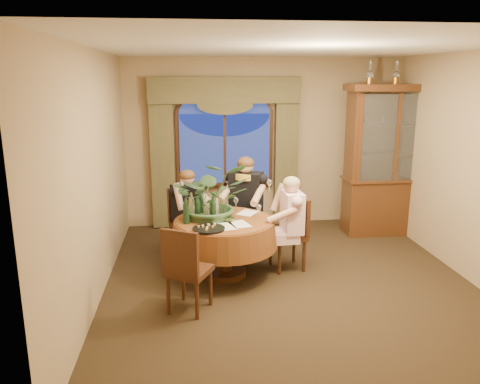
{
  "coord_description": "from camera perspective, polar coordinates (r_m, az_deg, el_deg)",
  "views": [
    {
      "loc": [
        -1.19,
        -5.28,
        2.49
      ],
      "look_at": [
        -0.58,
        0.3,
        1.1
      ],
      "focal_mm": 35.0,
      "sensor_mm": 36.0,
      "label": 1
    }
  ],
  "objects": [
    {
      "name": "olive_bowl",
      "position": [
        5.78,
        -1.33,
        -3.38
      ],
      "size": [
        0.14,
        0.14,
        0.04
      ],
      "primitive_type": "imported",
      "color": "#4E5B31",
      "rests_on": "dining_table"
    },
    {
      "name": "drapery_left",
      "position": [
        7.78,
        -9.42,
        4.01
      ],
      "size": [
        0.38,
        0.14,
        2.32
      ],
      "primitive_type": "cube",
      "color": "#4A4425",
      "rests_on": "floor"
    },
    {
      "name": "person_back",
      "position": [
        6.54,
        -6.43,
        -2.69
      ],
      "size": [
        0.61,
        0.6,
        1.26
      ],
      "primitive_type": null,
      "rotation": [
        0.0,
        0.0,
        -2.55
      ],
      "color": "black",
      "rests_on": "floor"
    },
    {
      "name": "oil_lamp_center",
      "position": [
        7.71,
        18.5,
        13.64
      ],
      "size": [
        0.11,
        0.11,
        0.34
      ],
      "primitive_type": null,
      "color": "#A5722D",
      "rests_on": "china_cabinet"
    },
    {
      "name": "china_cabinet",
      "position": [
        7.82,
        17.75,
        3.65
      ],
      "size": [
        1.47,
        0.58,
        2.38
      ],
      "primitive_type": "cube",
      "color": "#3E2010",
      "rests_on": "floor"
    },
    {
      "name": "wine_glass_person_scarf",
      "position": [
        6.23,
        -0.49,
        -1.45
      ],
      "size": [
        0.07,
        0.07,
        0.18
      ],
      "primitive_type": null,
      "color": "silver",
      "rests_on": "dining_table"
    },
    {
      "name": "oil_lamp_right",
      "position": [
        7.89,
        21.32,
        13.4
      ],
      "size": [
        0.11,
        0.11,
        0.34
      ],
      "primitive_type": null,
      "color": "#A5722D",
      "rests_on": "china_cabinet"
    },
    {
      "name": "swag_valance",
      "position": [
        7.66,
        -1.86,
        12.31
      ],
      "size": [
        2.45,
        0.16,
        0.42
      ],
      "primitive_type": null,
      "color": "#4A4425",
      "rests_on": "wall_back"
    },
    {
      "name": "floor",
      "position": [
        5.96,
        5.98,
        -10.88
      ],
      "size": [
        5.0,
        5.0,
        0.0
      ],
      "primitive_type": "plane",
      "color": "black",
      "rests_on": "ground"
    },
    {
      "name": "wine_glass_person_pink",
      "position": [
        5.91,
        2.31,
        -2.33
      ],
      "size": [
        0.07,
        0.07,
        0.18
      ],
      "primitive_type": null,
      "color": "silver",
      "rests_on": "dining_table"
    },
    {
      "name": "wine_bottle_4",
      "position": [
        5.9,
        -5.93,
        -1.67
      ],
      "size": [
        0.07,
        0.07,
        0.33
      ],
      "primitive_type": "cylinder",
      "color": "tan",
      "rests_on": "dining_table"
    },
    {
      "name": "centerpiece_plant",
      "position": [
        5.83,
        -3.44,
        2.81
      ],
      "size": [
        0.97,
        1.08,
        0.84
      ],
      "primitive_type": "imported",
      "color": "#385B34",
      "rests_on": "dining_table"
    },
    {
      "name": "wall_back",
      "position": [
        7.95,
        2.44,
        5.99
      ],
      "size": [
        4.5,
        0.0,
        4.5
      ],
      "primitive_type": "plane",
      "rotation": [
        1.57,
        0.0,
        0.0
      ],
      "color": "#9B805C",
      "rests_on": "ground"
    },
    {
      "name": "wine_bottle_2",
      "position": [
        5.73,
        -3.3,
        -2.09
      ],
      "size": [
        0.07,
        0.07,
        0.33
      ],
      "primitive_type": "cylinder",
      "color": "black",
      "rests_on": "dining_table"
    },
    {
      "name": "wall_right",
      "position": [
        6.4,
        26.45,
        2.63
      ],
      "size": [
        0.0,
        5.0,
        5.0
      ],
      "primitive_type": "plane",
      "rotation": [
        1.57,
        0.0,
        -1.57
      ],
      "color": "#9B805C",
      "rests_on": "ground"
    },
    {
      "name": "tasting_paper_0",
      "position": [
        5.67,
        -0.08,
        -3.94
      ],
      "size": [
        0.29,
        0.35,
        0.0
      ],
      "primitive_type": "cube",
      "rotation": [
        0.0,
        0.0,
        0.3
      ],
      "color": "white",
      "rests_on": "dining_table"
    },
    {
      "name": "person_scarf",
      "position": [
        6.65,
        0.73,
        -1.64
      ],
      "size": [
        0.66,
        0.64,
        1.42
      ],
      "primitive_type": null,
      "rotation": [
        0.0,
        0.0,
        -3.59
      ],
      "color": "black",
      "rests_on": "floor"
    },
    {
      "name": "wine_bottle_1",
      "position": [
        5.82,
        -4.16,
        -1.84
      ],
      "size": [
        0.07,
        0.07,
        0.33
      ],
      "primitive_type": "cylinder",
      "color": "tan",
      "rests_on": "dining_table"
    },
    {
      "name": "wine_bottle_3",
      "position": [
        5.77,
        -5.2,
        -1.99
      ],
      "size": [
        0.07,
        0.07,
        0.33
      ],
      "primitive_type": "cylinder",
      "color": "black",
      "rests_on": "dining_table"
    },
    {
      "name": "cheese_platter",
      "position": [
        5.49,
        -3.82,
        -4.48
      ],
      "size": [
        0.38,
        0.38,
        0.02
      ],
      "primitive_type": "cylinder",
      "color": "black",
      "rests_on": "dining_table"
    },
    {
      "name": "chair_front_left",
      "position": [
        5.13,
        -6.22,
        -9.24
      ],
      "size": [
        0.57,
        0.57,
        0.96
      ],
      "primitive_type": "cube",
      "rotation": [
        0.0,
        0.0,
        -0.48
      ],
      "color": "black",
      "rests_on": "floor"
    },
    {
      "name": "wine_bottle_5",
      "position": [
        6.0,
        -4.88,
        -1.36
      ],
      "size": [
        0.07,
        0.07,
        0.33
      ],
      "primitive_type": "cylinder",
      "color": "black",
      "rests_on": "dining_table"
    },
    {
      "name": "chair_back",
      "position": [
        6.65,
        -6.26,
        -3.78
      ],
      "size": [
        0.57,
        0.57,
        0.96
      ],
      "primitive_type": "cube",
      "rotation": [
        0.0,
        0.0,
        -2.61
      ],
      "color": "black",
      "rests_on": "floor"
    },
    {
      "name": "ceiling",
      "position": [
        5.42,
        6.75,
        17.09
      ],
      "size": [
        5.0,
        5.0,
        0.0
      ],
      "primitive_type": "plane",
      "rotation": [
        3.14,
        0.0,
        0.0
      ],
      "color": "white",
      "rests_on": "wall_back"
    },
    {
      "name": "person_pink",
      "position": [
        6.07,
        6.34,
        -3.97
      ],
      "size": [
        0.44,
        0.48,
        1.27
      ],
      "primitive_type": null,
      "rotation": [
        0.0,
        0.0,
        -4.66
      ],
      "color": "#F2C6CE",
      "rests_on": "floor"
    },
    {
      "name": "drapery_right",
      "position": [
        7.94,
        5.63,
        4.33
      ],
      "size": [
        0.38,
        0.14,
        2.32
      ],
      "primitive_type": "cube",
      "color": "#4A4425",
      "rests_on": "floor"
    },
    {
      "name": "wine_glass_person_back",
      "position": [
        6.18,
        -4.49,
        -1.64
      ],
      "size": [
        0.07,
        0.07,
        0.18
      ],
      "primitive_type": null,
      "color": "silver",
      "rests_on": "dining_table"
    },
    {
      "name": "arched_transom",
      "position": [
        7.74,
        -1.9,
        10.85
      ],
      "size": [
        1.6,
        0.06,
        0.44
      ],
      "primitive_type": null,
      "color": "navy",
      "rests_on": "wall_back"
    },
    {
      "name": "window",
      "position": [
        7.82,
        -1.85,
        5.13
      ],
      "size": [
        1.62,
        0.1,
        1.32
      ],
      "primitive_type": null,
      "color": "navy",
      "rests_on": "wall_back"
    },
    {
      "name": "chair_back_right",
      "position": [
        6.72,
        0.03,
        -3.5
      ],
      "size": [
        0.54,
        0.54,
        0.96
      ],
      "primitive_type": "cube",
      "rotation": [
        0.0,
        0.0,
        -3.49
      ],
      "color": "black",
      "rests_on": "floor"
    },
    {
      "name": "stoneware_vase",
      "position": [
        5.95,
        -3.14,
        -1.88
      ],
      "size": [
        0.13,
        0.13,
        0.25
      ],
      "primitive_type": null,
      "color": "gray",
      "rests_on": "dining_table"
    },
    {
      "name": "oil_lamp_left",
      "position": [
        7.55,
        15.56,
        13.85
      ],
      "size": [
        0.11,
        0.11,
        0.34
      ],
      "primitive_type": null,
      "color": "#A5722D",
      "rests_on": "china_cabinet"
    },
    {
      "name": "chair_right",
      "position": [
        6.2,
        5.81,
        -5.1
      ],
      "size": [
        0.48,
        0.48,
        0.96
      ],
      "primitive_type": "cube",
      "rotation": [
        0.0,
        0.0,
        -4.54
      ],
      "color": "black",
      "rests_on": "floor"
    },
    {
      "name": "tasting_paper_1",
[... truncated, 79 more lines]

